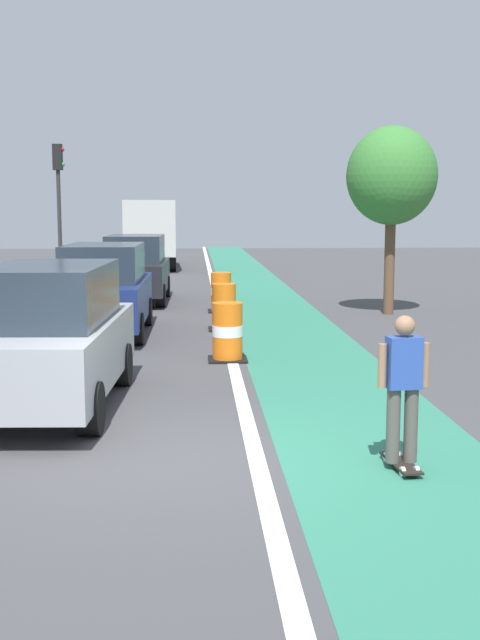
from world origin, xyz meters
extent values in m
plane|color=#424244|center=(0.00, 0.00, 0.00)|extent=(100.00, 100.00, 0.00)
cube|color=#2D755B|center=(2.40, 12.00, 0.00)|extent=(2.50, 80.00, 0.01)
cube|color=silver|center=(0.90, 12.00, 0.01)|extent=(0.20, 80.00, 0.01)
cube|color=black|center=(2.45, -0.54, 0.07)|extent=(0.30, 0.82, 0.02)
cylinder|color=silver|center=(2.35, -0.29, 0.06)|extent=(0.05, 0.11, 0.11)
cylinder|color=silver|center=(2.50, -0.27, 0.06)|extent=(0.05, 0.11, 0.11)
cylinder|color=silver|center=(2.40, -0.81, 0.06)|extent=(0.05, 0.11, 0.11)
cylinder|color=silver|center=(2.55, -0.79, 0.06)|extent=(0.05, 0.11, 0.11)
cylinder|color=#514C47|center=(2.35, -0.55, 0.49)|extent=(0.15, 0.15, 0.82)
cylinder|color=#514C47|center=(2.55, -0.53, 0.49)|extent=(0.15, 0.15, 0.82)
cube|color=#2D4CA5|center=(2.45, -0.54, 1.18)|extent=(0.38, 0.25, 0.56)
cylinder|color=#9E7051|center=(2.21, -0.56, 1.15)|extent=(0.09, 0.09, 0.48)
cylinder|color=#9E7051|center=(2.69, -0.52, 1.15)|extent=(0.09, 0.09, 0.48)
sphere|color=#9E7051|center=(2.45, -0.54, 1.58)|extent=(0.22, 0.22, 0.22)
cube|color=#9EA0A5|center=(-1.85, 2.45, 0.79)|extent=(2.05, 4.68, 0.90)
cube|color=#232D38|center=(-1.85, 2.45, 1.64)|extent=(1.75, 2.92, 0.80)
cylinder|color=black|center=(-2.61, 3.91, 0.34)|extent=(0.31, 0.69, 0.68)
cylinder|color=black|center=(-0.97, 3.84, 0.34)|extent=(0.31, 0.69, 0.68)
cylinder|color=black|center=(-1.10, 0.99, 0.34)|extent=(0.31, 0.69, 0.68)
cube|color=navy|center=(-1.82, 9.15, 0.79)|extent=(1.87, 4.61, 0.90)
cube|color=#232D38|center=(-1.82, 9.15, 1.64)|extent=(1.64, 2.86, 0.80)
cylinder|color=black|center=(-2.63, 10.59, 0.34)|extent=(0.28, 0.68, 0.68)
cylinder|color=black|center=(-0.99, 10.57, 0.34)|extent=(0.28, 0.68, 0.68)
cylinder|color=black|center=(-2.65, 7.73, 0.34)|extent=(0.28, 0.68, 0.68)
cylinder|color=black|center=(-1.01, 7.72, 0.34)|extent=(0.28, 0.68, 0.68)
cube|color=black|center=(-1.58, 15.66, 0.79)|extent=(1.90, 4.63, 0.90)
cube|color=#232D38|center=(-1.58, 15.66, 1.64)|extent=(1.66, 2.87, 0.80)
cylinder|color=black|center=(-2.38, 17.10, 0.34)|extent=(0.29, 0.68, 0.68)
cylinder|color=black|center=(-0.74, 17.08, 0.34)|extent=(0.29, 0.68, 0.68)
cylinder|color=black|center=(-2.42, 14.25, 0.34)|extent=(0.29, 0.68, 0.68)
cylinder|color=black|center=(-0.79, 14.23, 0.34)|extent=(0.29, 0.68, 0.68)
cylinder|color=orange|center=(0.82, 5.89, 0.25)|extent=(0.56, 0.56, 0.42)
cylinder|color=white|center=(0.82, 5.89, 0.57)|extent=(0.57, 0.57, 0.21)
cylinder|color=orange|center=(0.82, 5.89, 0.88)|extent=(0.56, 0.56, 0.42)
cube|color=black|center=(0.82, 5.89, 0.02)|extent=(0.73, 0.73, 0.04)
cylinder|color=orange|center=(0.89, 9.74, 0.25)|extent=(0.56, 0.56, 0.42)
cylinder|color=white|center=(0.89, 9.74, 0.57)|extent=(0.57, 0.57, 0.21)
cylinder|color=orange|center=(0.89, 9.74, 0.88)|extent=(0.56, 0.56, 0.42)
cube|color=black|center=(0.89, 9.74, 0.02)|extent=(0.73, 0.73, 0.04)
cylinder|color=orange|center=(0.93, 13.11, 0.25)|extent=(0.56, 0.56, 0.42)
cylinder|color=white|center=(0.93, 13.11, 0.57)|extent=(0.57, 0.57, 0.21)
cylinder|color=orange|center=(0.93, 13.11, 0.88)|extent=(0.56, 0.56, 0.42)
cube|color=black|center=(0.93, 13.11, 0.02)|extent=(0.73, 0.73, 0.04)
cube|color=beige|center=(-1.90, 29.15, 1.98)|extent=(2.56, 5.70, 2.50)
cube|color=silver|center=(-2.08, 33.00, 1.53)|extent=(2.29, 2.00, 2.10)
cylinder|color=black|center=(-3.10, 32.75, 0.48)|extent=(0.34, 0.97, 0.96)
cylinder|color=black|center=(-1.04, 32.85, 0.48)|extent=(0.34, 0.97, 0.96)
cylinder|color=black|center=(-2.86, 27.70, 0.48)|extent=(0.34, 0.97, 0.96)
cylinder|color=black|center=(-0.80, 27.80, 0.48)|extent=(0.34, 0.97, 0.96)
cylinder|color=#2D2D2D|center=(-4.60, 20.16, 2.10)|extent=(0.14, 0.14, 4.20)
cube|color=black|center=(-4.60, 20.16, 4.65)|extent=(0.32, 0.32, 0.90)
sphere|color=red|center=(-4.43, 20.16, 4.91)|extent=(0.16, 0.16, 0.16)
sphere|color=green|center=(-4.43, 20.16, 4.39)|extent=(0.16, 0.16, 0.16)
cylinder|color=brown|center=(5.44, 12.36, 1.30)|extent=(0.28, 0.28, 2.60)
ellipsoid|color=#387A33|center=(5.44, 12.36, 3.70)|extent=(2.40, 2.40, 2.60)
camera|label=1|loc=(0.22, -8.83, 2.80)|focal=44.82mm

